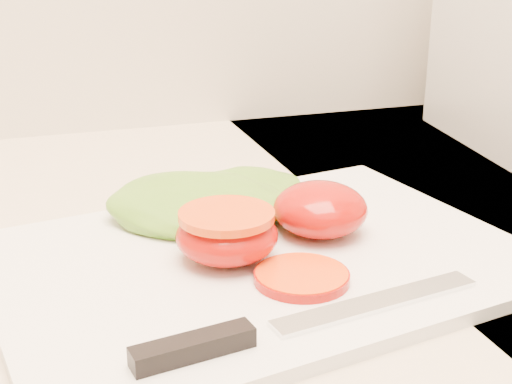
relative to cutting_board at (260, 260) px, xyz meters
name	(u,v)px	position (x,y,z in m)	size (l,w,h in m)	color
cutting_board	(260,260)	(0.00, 0.00, 0.00)	(0.38, 0.28, 0.01)	white
tomato_half_dome	(320,209)	(0.06, 0.02, 0.03)	(0.07, 0.07, 0.04)	#B70404
tomato_half_cut	(227,233)	(-0.03, 0.00, 0.03)	(0.07, 0.07, 0.04)	#B70404
tomato_slice_0	(302,277)	(0.01, -0.05, 0.01)	(0.06, 0.06, 0.01)	orange
lettuce_leaf_0	(197,205)	(-0.03, 0.08, 0.02)	(0.15, 0.10, 0.03)	#61A12A
lettuce_leaf_1	(247,195)	(0.02, 0.09, 0.02)	(0.12, 0.08, 0.03)	#61A12A
knife	(271,328)	(-0.03, -0.11, 0.01)	(0.24, 0.05, 0.01)	silver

